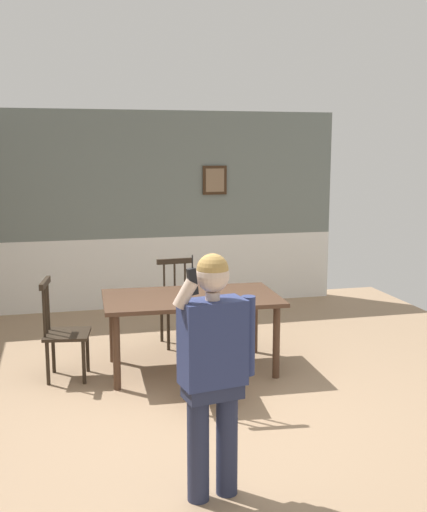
% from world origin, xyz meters
% --- Properties ---
extents(ground_plane, '(7.86, 7.86, 0.00)m').
position_xyz_m(ground_plane, '(0.00, 0.00, 0.00)').
color(ground_plane, '#9E7F60').
extents(room_back_partition, '(5.93, 0.17, 2.73)m').
position_xyz_m(room_back_partition, '(0.00, 3.58, 1.32)').
color(room_back_partition, slate).
rests_on(room_back_partition, ground_plane).
extents(dining_table, '(1.78, 1.07, 0.76)m').
position_xyz_m(dining_table, '(0.29, 0.85, 0.68)').
color(dining_table, '#4C3323').
rests_on(dining_table, ground_plane).
extents(chair_near_window, '(0.44, 0.44, 0.97)m').
position_xyz_m(chair_near_window, '(0.33, 1.74, 0.47)').
color(chair_near_window, '#2D2319').
rests_on(chair_near_window, ground_plane).
extents(chair_by_doorway, '(0.51, 0.51, 1.00)m').
position_xyz_m(chair_by_doorway, '(0.25, -0.04, 0.49)').
color(chair_by_doorway, '#513823').
rests_on(chair_by_doorway, ground_plane).
extents(chair_at_table_head, '(0.48, 0.48, 0.98)m').
position_xyz_m(chair_at_table_head, '(-0.96, 0.91, 0.47)').
color(chair_at_table_head, '#2D2319').
rests_on(chair_at_table_head, ground_plane).
extents(person_figure, '(0.55, 0.28, 1.60)m').
position_xyz_m(person_figure, '(-0.06, -1.50, 0.90)').
color(person_figure, '#282E49').
rests_on(person_figure, ground_plane).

